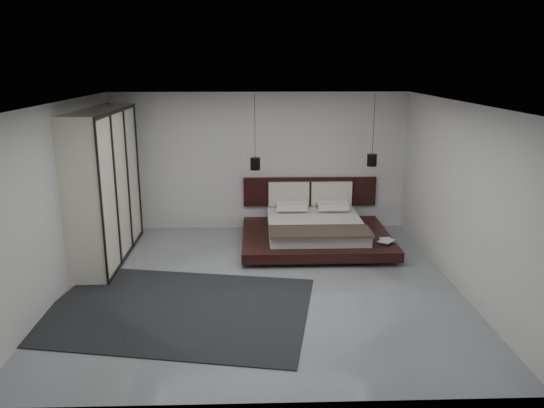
{
  "coord_description": "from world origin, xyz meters",
  "views": [
    {
      "loc": [
        -0.09,
        -7.69,
        3.35
      ],
      "look_at": [
        0.2,
        1.2,
        0.98
      ],
      "focal_mm": 35.0,
      "sensor_mm": 36.0,
      "label": 1
    }
  ],
  "objects_px": {
    "pendant_left": "(255,164)",
    "wardrobe": "(104,186)",
    "lattice_screen": "(107,173)",
    "pendant_right": "(372,160)",
    "rug": "(177,309)",
    "bed": "(315,229)"
  },
  "relations": [
    {
      "from": "lattice_screen",
      "to": "pendant_left",
      "type": "bearing_deg",
      "value": -2.23
    },
    {
      "from": "pendant_left",
      "to": "wardrobe",
      "type": "bearing_deg",
      "value": -158.86
    },
    {
      "from": "pendant_right",
      "to": "wardrobe",
      "type": "distance_m",
      "value": 4.98
    },
    {
      "from": "lattice_screen",
      "to": "bed",
      "type": "bearing_deg",
      "value": -7.72
    },
    {
      "from": "bed",
      "to": "pendant_left",
      "type": "relative_size",
      "value": 1.91
    },
    {
      "from": "wardrobe",
      "to": "rug",
      "type": "height_order",
      "value": "wardrobe"
    },
    {
      "from": "pendant_left",
      "to": "rug",
      "type": "xyz_separation_m",
      "value": [
        -1.12,
        -3.18,
        -1.47
      ]
    },
    {
      "from": "pendant_left",
      "to": "pendant_right",
      "type": "bearing_deg",
      "value": -0.0
    },
    {
      "from": "wardrobe",
      "to": "lattice_screen",
      "type": "bearing_deg",
      "value": 102.64
    },
    {
      "from": "pendant_left",
      "to": "wardrobe",
      "type": "distance_m",
      "value": 2.81
    },
    {
      "from": "lattice_screen",
      "to": "pendant_left",
      "type": "xyz_separation_m",
      "value": [
        2.87,
        -0.11,
        0.18
      ]
    },
    {
      "from": "bed",
      "to": "rug",
      "type": "height_order",
      "value": "bed"
    },
    {
      "from": "bed",
      "to": "rug",
      "type": "xyz_separation_m",
      "value": [
        -2.24,
        -2.75,
        -0.28
      ]
    },
    {
      "from": "lattice_screen",
      "to": "pendant_right",
      "type": "xyz_separation_m",
      "value": [
        5.12,
        -0.11,
        0.24
      ]
    },
    {
      "from": "pendant_left",
      "to": "rug",
      "type": "distance_m",
      "value": 3.68
    },
    {
      "from": "pendant_right",
      "to": "lattice_screen",
      "type": "bearing_deg",
      "value": 178.75
    },
    {
      "from": "bed",
      "to": "wardrobe",
      "type": "bearing_deg",
      "value": -171.18
    },
    {
      "from": "pendant_right",
      "to": "rug",
      "type": "distance_m",
      "value": 4.88
    },
    {
      "from": "lattice_screen",
      "to": "pendant_left",
      "type": "height_order",
      "value": "pendant_left"
    },
    {
      "from": "wardrobe",
      "to": "bed",
      "type": "bearing_deg",
      "value": 8.82
    },
    {
      "from": "pendant_left",
      "to": "rug",
      "type": "relative_size",
      "value": 0.39
    },
    {
      "from": "pendant_right",
      "to": "wardrobe",
      "type": "height_order",
      "value": "pendant_right"
    }
  ]
}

